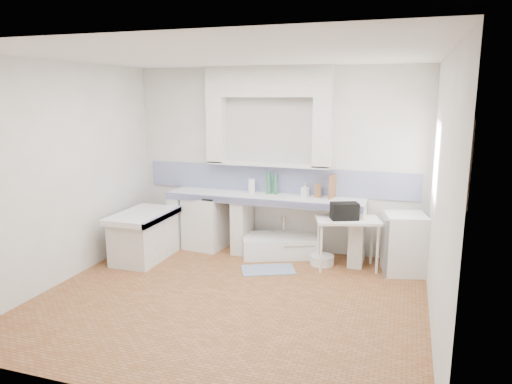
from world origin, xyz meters
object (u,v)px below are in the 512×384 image
(side_table, at_px, (347,244))
(fridge, at_px, (404,244))
(sink, at_px, (280,246))
(stove, at_px, (206,222))

(side_table, distance_m, fridge, 0.76)
(sink, distance_m, fridge, 1.82)
(sink, xyz_separation_m, side_table, (1.03, -0.25, 0.22))
(side_table, bearing_deg, fridge, -9.45)
(sink, bearing_deg, stove, 158.33)
(sink, xyz_separation_m, fridge, (1.79, -0.16, 0.27))
(side_table, relative_size, fridge, 1.05)
(stove, bearing_deg, sink, 7.05)
(stove, relative_size, side_table, 0.96)
(fridge, bearing_deg, sink, 161.21)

